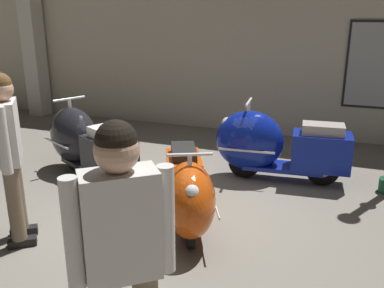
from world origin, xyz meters
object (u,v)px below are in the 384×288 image
at_px(scooter_0, 84,142).
at_px(visitor_0, 9,148).
at_px(visitor_1, 122,252).
at_px(scooter_1, 188,192).
at_px(scooter_2, 271,145).

xyz_separation_m(scooter_0, visitor_0, (0.41, -1.77, 0.51)).
xyz_separation_m(visitor_0, visitor_1, (1.94, -1.23, 0.02)).
bearing_deg(scooter_0, scooter_1, 179.90).
bearing_deg(visitor_1, scooter_2, -41.95).
bearing_deg(scooter_0, visitor_1, 154.42).
relative_size(scooter_2, visitor_1, 1.05).
distance_m(scooter_0, visitor_0, 1.89).
distance_m(scooter_1, visitor_1, 2.15).
bearing_deg(scooter_0, scooter_2, -136.55).
bearing_deg(scooter_2, scooter_0, 11.66).
bearing_deg(scooter_1, scooter_2, 136.89).
bearing_deg(visitor_0, scooter_0, 65.46).
bearing_deg(scooter_1, visitor_0, -87.77).
bearing_deg(visitor_0, scooter_1, -9.99).
relative_size(visitor_0, visitor_1, 0.98).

